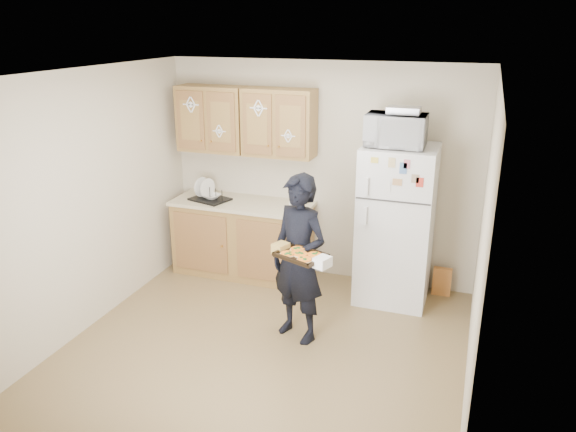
{
  "coord_description": "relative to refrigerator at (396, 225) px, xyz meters",
  "views": [
    {
      "loc": [
        1.71,
        -4.21,
        2.9
      ],
      "look_at": [
        0.08,
        0.45,
        1.17
      ],
      "focal_mm": 35.0,
      "sensor_mm": 36.0,
      "label": 1
    }
  ],
  "objects": [
    {
      "name": "pizza_center",
      "position": [
        -0.61,
        -1.39,
        0.14
      ],
      "size": [
        0.14,
        0.14,
        0.02
      ],
      "primitive_type": "cylinder",
      "color": "#FEA620",
      "rests_on": "baking_tray"
    },
    {
      "name": "wall_right",
      "position": [
        0.85,
        -1.43,
        0.4
      ],
      "size": [
        0.04,
        3.6,
        2.5
      ],
      "primitive_type": "cube",
      "color": "beige",
      "rests_on": "floor"
    },
    {
      "name": "upper_cab_right",
      "position": [
        -1.38,
        0.18,
        0.98
      ],
      "size": [
        0.8,
        0.33,
        0.75
      ],
      "primitive_type": "cube",
      "color": "olive",
      "rests_on": "wall_back"
    },
    {
      "name": "soap_bottle",
      "position": [
        -1.12,
        -0.07,
        0.14
      ],
      "size": [
        0.09,
        0.09,
        0.18
      ],
      "primitive_type": "imported",
      "rotation": [
        0.0,
        0.0,
        -0.07
      ],
      "color": "white",
      "rests_on": "countertop"
    },
    {
      "name": "dish_rack",
      "position": [
        -2.18,
        -0.01,
        0.14
      ],
      "size": [
        0.51,
        0.43,
        0.17
      ],
      "primitive_type": "cube",
      "rotation": [
        0.0,
        0.0,
        -0.29
      ],
      "color": "black",
      "rests_on": "countertop"
    },
    {
      "name": "pizza_front_left",
      "position": [
        -0.72,
        -1.41,
        0.14
      ],
      "size": [
        0.14,
        0.14,
        0.02
      ],
      "primitive_type": "cylinder",
      "color": "#FEA620",
      "rests_on": "baking_tray"
    },
    {
      "name": "wall_front",
      "position": [
        -0.95,
        -3.23,
        0.4
      ],
      "size": [
        3.6,
        0.04,
        2.5
      ],
      "primitive_type": "cube",
      "color": "beige",
      "rests_on": "floor"
    },
    {
      "name": "base_cabinet",
      "position": [
        -1.8,
        0.05,
        -0.42
      ],
      "size": [
        1.6,
        0.6,
        0.86
      ],
      "primitive_type": "cube",
      "color": "olive",
      "rests_on": "floor"
    },
    {
      "name": "pizza_back_left",
      "position": [
        -0.67,
        -1.29,
        0.14
      ],
      "size": [
        0.14,
        0.14,
        0.02
      ],
      "primitive_type": "cylinder",
      "color": "#FEA620",
      "rests_on": "baking_tray"
    },
    {
      "name": "baking_tray",
      "position": [
        -0.61,
        -1.39,
        0.12
      ],
      "size": [
        0.49,
        0.43,
        0.04
      ],
      "primitive_type": "cube",
      "rotation": [
        0.0,
        0.0,
        -0.38
      ],
      "color": "black",
      "rests_on": "person"
    },
    {
      "name": "cereal_box",
      "position": [
        0.52,
        0.24,
        -0.69
      ],
      "size": [
        0.2,
        0.07,
        0.32
      ],
      "primitive_type": "cube",
      "color": "gold",
      "rests_on": "floor"
    },
    {
      "name": "upper_cab_left",
      "position": [
        -2.2,
        0.18,
        0.98
      ],
      "size": [
        0.8,
        0.33,
        0.75
      ],
      "primitive_type": "cube",
      "color": "olive",
      "rests_on": "wall_back"
    },
    {
      "name": "pizza_front_right",
      "position": [
        -0.54,
        -1.48,
        0.14
      ],
      "size": [
        0.14,
        0.14,
        0.02
      ],
      "primitive_type": "cylinder",
      "color": "#FEA620",
      "rests_on": "baking_tray"
    },
    {
      "name": "wall_left",
      "position": [
        -2.75,
        -1.43,
        0.4
      ],
      "size": [
        0.04,
        3.6,
        2.5
      ],
      "primitive_type": "cube",
      "color": "beige",
      "rests_on": "floor"
    },
    {
      "name": "pizza_back_right",
      "position": [
        -0.49,
        -1.36,
        0.14
      ],
      "size": [
        0.14,
        0.14,
        0.02
      ],
      "primitive_type": "cylinder",
      "color": "#FEA620",
      "rests_on": "baking_tray"
    },
    {
      "name": "ceiling",
      "position": [
        -0.95,
        -1.43,
        1.65
      ],
      "size": [
        3.6,
        3.6,
        0.0
      ],
      "primitive_type": "plane",
      "color": "silver",
      "rests_on": "wall_back"
    },
    {
      "name": "person",
      "position": [
        -0.72,
        -1.11,
        -0.04
      ],
      "size": [
        0.69,
        0.58,
        1.62
      ],
      "primitive_type": "imported",
      "rotation": [
        0.0,
        0.0,
        -0.38
      ],
      "color": "black",
      "rests_on": "floor"
    },
    {
      "name": "wall_back",
      "position": [
        -0.95,
        0.37,
        0.4
      ],
      "size": [
        3.6,
        0.04,
        2.5
      ],
      "primitive_type": "cube",
      "color": "beige",
      "rests_on": "floor"
    },
    {
      "name": "countertop",
      "position": [
        -1.8,
        0.05,
        0.03
      ],
      "size": [
        1.64,
        0.64,
        0.04
      ],
      "primitive_type": "cube",
      "color": "beige",
      "rests_on": "base_cabinet"
    },
    {
      "name": "microwave",
      "position": [
        -0.06,
        -0.05,
        1.01
      ],
      "size": [
        0.6,
        0.41,
        0.33
      ],
      "primitive_type": "imported",
      "rotation": [
        0.0,
        0.0,
        0.01
      ],
      "color": "white",
      "rests_on": "refrigerator"
    },
    {
      "name": "floor",
      "position": [
        -0.95,
        -1.43,
        -0.85
      ],
      "size": [
        3.6,
        3.6,
        0.0
      ],
      "primitive_type": "plane",
      "color": "brown",
      "rests_on": "ground"
    },
    {
      "name": "bowl",
      "position": [
        -2.16,
        -0.01,
        0.1
      ],
      "size": [
        0.25,
        0.25,
        0.05
      ],
      "primitive_type": "imported",
      "rotation": [
        0.0,
        0.0,
        -0.31
      ],
      "color": "silver",
      "rests_on": "dish_rack"
    },
    {
      "name": "foil_pan",
      "position": [
        0.01,
        -0.02,
        1.21
      ],
      "size": [
        0.32,
        0.22,
        0.07
      ],
      "primitive_type": "cube",
      "rotation": [
        0.0,
        0.0,
        -0.0
      ],
      "color": "#AEAFB5",
      "rests_on": "microwave"
    },
    {
      "name": "refrigerator",
      "position": [
        0.0,
        0.0,
        0.0
      ],
      "size": [
        0.75,
        0.7,
        1.7
      ],
      "primitive_type": "cube",
      "color": "white",
      "rests_on": "floor"
    }
  ]
}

